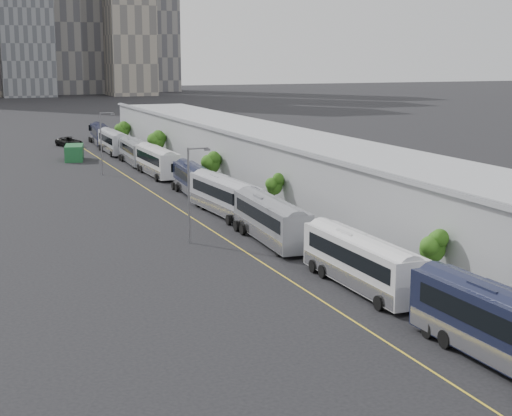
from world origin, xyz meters
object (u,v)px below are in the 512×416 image
bus_2 (361,266)px  bus_3 (271,224)px  shipping_container (74,153)px  street_lamp_near (191,188)px  bus_5 (194,183)px  bus_7 (135,154)px  bus_6 (157,164)px  street_lamp_far (102,139)px  suv (69,142)px  bus_9 (101,136)px  bus_1 (509,337)px  bus_4 (225,199)px  bus_8 (113,144)px

bus_2 → bus_3: (-0.44, 15.10, 0.03)m
bus_2 → shipping_container: bus_2 is taller
street_lamp_near → shipping_container: (-0.82, 58.59, -3.63)m
bus_2 → bus_5: bus_2 is taller
bus_3 → bus_7: size_ratio=1.06×
bus_3 → bus_6: bus_6 is taller
bus_2 → shipping_container: 76.31m
bus_3 → street_lamp_far: size_ratio=1.58×
street_lamp_far → suv: (0.83, 35.87, -4.04)m
street_lamp_near → suv: bearing=89.1°
bus_6 → shipping_container: bus_6 is taller
bus_6 → bus_9: 40.96m
bus_7 → street_lamp_far: (-6.46, -9.31, 3.36)m
bus_1 → bus_4: (-0.33, 42.81, -0.07)m
bus_2 → bus_3: bearing=91.4°
suv → bus_6: bearing=-100.1°
bus_9 → bus_2: bearing=-85.6°
bus_1 → bus_2: bus_1 is taller
bus_2 → bus_7: size_ratio=1.03×
bus_7 → suv: bus_7 is taller
bus_2 → street_lamp_near: street_lamp_near is taller
bus_8 → bus_5: bearing=-88.8°
bus_9 → street_lamp_near: (-7.19, -79.46, 3.30)m
bus_2 → street_lamp_near: 18.92m
bus_8 → shipping_container: bus_8 is taller
street_lamp_near → bus_9: bearing=84.8°
bus_6 → bus_2: bearing=-90.7°
bus_1 → shipping_container: bearing=93.3°
bus_3 → bus_6: size_ratio=1.00×
bus_3 → street_lamp_far: 44.57m
bus_1 → street_lamp_near: bearing=100.6°
bus_7 → bus_6: bearing=-87.4°
bus_3 → bus_7: (0.46, 53.35, -0.08)m
bus_8 → bus_9: bus_8 is taller
bus_3 → bus_7: bearing=92.7°
bus_2 → bus_4: 27.62m
bus_3 → bus_6: 40.73m
bus_1 → bus_7: size_ratio=1.10×
street_lamp_far → bus_3: bearing=-82.2°
bus_2 → bus_5: (0.28, 39.61, -0.11)m
bus_8 → suv: (-5.25, 12.71, -0.74)m
bus_7 → street_lamp_near: bearing=-95.5°
suv → street_lamp_near: bearing=-109.3°
bus_1 → bus_9: bearing=88.3°
bus_4 → bus_7: bus_4 is taller
bus_1 → bus_9: 111.98m
bus_3 → bus_5: (0.71, 24.51, -0.14)m
bus_3 → bus_8: bus_3 is taller
bus_7 → bus_8: bearing=93.8°
bus_1 → bus_3: bus_1 is taller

